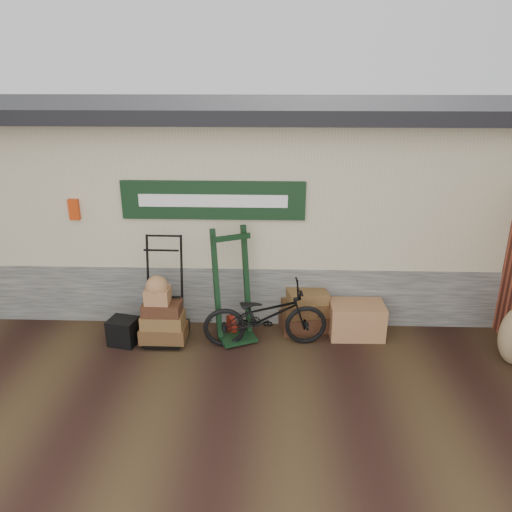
{
  "coord_description": "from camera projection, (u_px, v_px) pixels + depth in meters",
  "views": [
    {
      "loc": [
        0.55,
        -5.85,
        3.69
      ],
      "look_at": [
        0.31,
        0.9,
        1.15
      ],
      "focal_mm": 35.0,
      "sensor_mm": 36.0,
      "label": 1
    }
  ],
  "objects": [
    {
      "name": "black_trunk",
      "position": [
        123.0,
        331.0,
        7.08
      ],
      "size": [
        0.44,
        0.4,
        0.38
      ],
      "primitive_type": "cube",
      "rotation": [
        0.0,
        0.0,
        -0.22
      ],
      "color": "black",
      "rests_on": "ground"
    },
    {
      "name": "porter_trolley",
      "position": [
        164.0,
        289.0,
        7.03
      ],
      "size": [
        0.78,
        0.59,
        1.55
      ],
      "primitive_type": null,
      "rotation": [
        0.0,
        0.0,
        -0.01
      ],
      "color": "black",
      "rests_on": "ground"
    },
    {
      "name": "ground",
      "position": [
        231.0,
        358.0,
        6.79
      ],
      "size": [
        80.0,
        80.0,
        0.0
      ],
      "primitive_type": "plane",
      "color": "black",
      "rests_on": "ground"
    },
    {
      "name": "station_building",
      "position": [
        242.0,
        194.0,
        8.78
      ],
      "size": [
        14.4,
        4.1,
        3.2
      ],
      "color": "#4C4C47",
      "rests_on": "ground"
    },
    {
      "name": "bicycle",
      "position": [
        265.0,
        312.0,
        6.94
      ],
      "size": [
        0.79,
        1.79,
        1.01
      ],
      "primitive_type": "imported",
      "rotation": [
        0.0,
        0.0,
        1.68
      ],
      "color": "black",
      "rests_on": "ground"
    },
    {
      "name": "suitcase_stack",
      "position": [
        305.0,
        310.0,
        7.44
      ],
      "size": [
        0.79,
        0.58,
        0.63
      ],
      "primitive_type": null,
      "rotation": [
        0.0,
        0.0,
        0.19
      ],
      "color": "#381A11",
      "rests_on": "ground"
    },
    {
      "name": "wicker_hamper",
      "position": [
        356.0,
        320.0,
        7.28
      ],
      "size": [
        0.79,
        0.52,
        0.51
      ],
      "primitive_type": "cube",
      "rotation": [
        0.0,
        0.0,
        0.02
      ],
      "color": "olive",
      "rests_on": "ground"
    },
    {
      "name": "green_barrow",
      "position": [
        233.0,
        286.0,
        7.04
      ],
      "size": [
        0.74,
        0.7,
        1.63
      ],
      "primitive_type": null,
      "rotation": [
        0.0,
        0.0,
        0.43
      ],
      "color": "black",
      "rests_on": "ground"
    }
  ]
}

